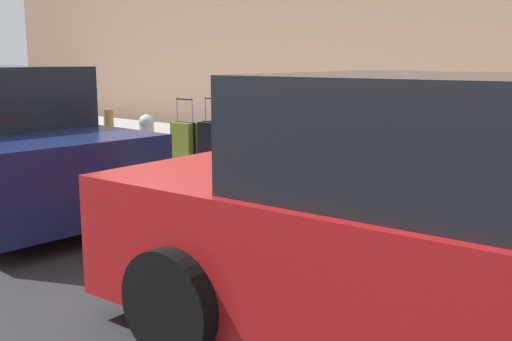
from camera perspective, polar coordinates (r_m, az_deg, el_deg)
ground_plane at (r=7.87m, az=-12.06°, el=-1.90°), size 40.00×40.00×0.00m
sidewalk_curb at (r=9.56m, az=-0.22°, el=0.94°), size 18.00×5.00×0.14m
suitcase_olive_0 at (r=5.80m, az=21.07°, el=-1.98°), size 0.41×0.24×0.90m
suitcase_maroon_1 at (r=5.91m, az=15.86°, el=-1.19°), size 0.44×0.26×0.78m
suitcase_silver_2 at (r=6.26m, az=11.37°, el=-0.67°), size 0.49×0.20×0.93m
suitcase_teal_3 at (r=6.55m, az=6.89°, el=-0.47°), size 0.44×0.26×0.87m
suitcase_navy_4 at (r=6.81m, az=2.71°, el=0.95°), size 0.45×0.22×0.84m
suitcase_red_5 at (r=7.13m, az=-1.07°, el=0.58°), size 0.42×0.21×0.63m
suitcase_black_6 at (r=7.50m, az=-3.83°, el=1.74°), size 0.39×0.26×1.06m
suitcase_olive_7 at (r=7.82m, az=-6.69°, el=1.93°), size 0.35×0.21×1.03m
fire_hydrant at (r=8.49m, az=-10.25°, el=2.77°), size 0.39×0.21×0.77m
bollard_post at (r=8.90m, az=-13.67°, el=3.04°), size 0.14×0.14×0.82m
parked_car_red_0 at (r=3.41m, az=20.20°, el=-5.76°), size 4.43×2.18×1.58m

